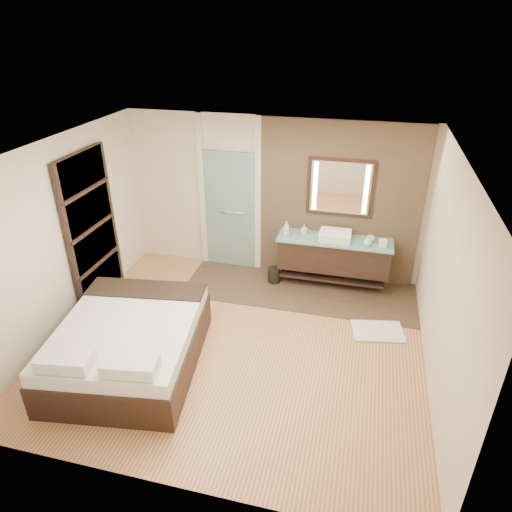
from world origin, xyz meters
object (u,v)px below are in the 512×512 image
(bed, at_px, (129,344))
(waste_bin, at_px, (274,275))
(mirror_unit, at_px, (340,188))
(vanity, at_px, (334,254))

(bed, xyz_separation_m, waste_bin, (1.38, 2.49, -0.20))
(mirror_unit, xyz_separation_m, waste_bin, (-0.96, -0.39, -1.52))
(bed, bearing_deg, mirror_unit, 43.11)
(waste_bin, bearing_deg, bed, -118.88)
(mirror_unit, bearing_deg, bed, -128.97)
(mirror_unit, distance_m, waste_bin, 1.84)
(waste_bin, bearing_deg, vanity, 9.23)
(vanity, xyz_separation_m, bed, (-2.34, -2.65, -0.24))
(vanity, relative_size, mirror_unit, 1.75)
(mirror_unit, xyz_separation_m, bed, (-2.34, -2.89, -1.31))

